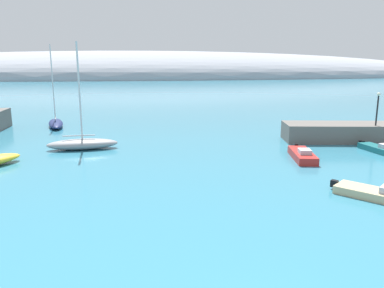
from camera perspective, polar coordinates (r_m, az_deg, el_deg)
distant_ridge at (r=207.39m, az=-8.41°, el=9.83°), size 362.78×80.27×27.10m
sailboat_grey_mid_mooring at (r=38.94m, az=-15.98°, el=0.12°), size 6.90×2.67×10.27m
sailboat_navy_outer_mooring at (r=53.46m, az=-19.62°, el=2.99°), size 3.35×7.62×10.55m
motorboat_teal_foreground at (r=40.30m, az=26.21°, el=-0.70°), size 2.08×5.07×0.94m
motorboat_red_alongside_breakwater at (r=35.13m, az=16.11°, el=-1.56°), size 2.53×5.57×1.06m
motorboat_sand_outer at (r=26.90m, az=26.03°, el=-6.72°), size 4.71×5.03×0.92m
harbor_lamp_post at (r=43.80m, az=25.92°, el=5.28°), size 0.36×0.36×3.43m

